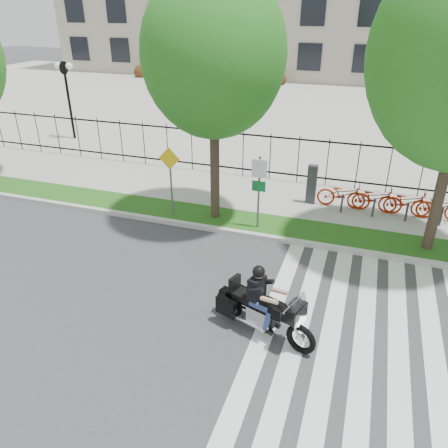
% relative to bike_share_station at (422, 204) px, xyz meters
% --- Properties ---
extents(ground, '(120.00, 120.00, 0.00)m').
position_rel_bike_share_station_xyz_m(ground, '(-5.97, -7.20, -0.66)').
color(ground, '#37373A').
rests_on(ground, ground).
extents(curb, '(60.00, 0.20, 0.15)m').
position_rel_bike_share_station_xyz_m(curb, '(-5.97, -3.10, -0.58)').
color(curb, '#B5B3AB').
rests_on(curb, ground).
extents(grass_verge, '(60.00, 1.50, 0.15)m').
position_rel_bike_share_station_xyz_m(grass_verge, '(-5.97, -2.25, -0.58)').
color(grass_verge, '#224C13').
rests_on(grass_verge, ground).
extents(sidewalk, '(60.00, 3.50, 0.15)m').
position_rel_bike_share_station_xyz_m(sidewalk, '(-5.97, 0.25, -0.58)').
color(sidewalk, gray).
rests_on(sidewalk, ground).
extents(plaza, '(80.00, 34.00, 0.10)m').
position_rel_bike_share_station_xyz_m(plaza, '(-5.97, 17.80, -0.61)').
color(plaza, gray).
rests_on(plaza, ground).
extents(crosswalk_stripes, '(5.70, 8.00, 0.01)m').
position_rel_bike_share_station_xyz_m(crosswalk_stripes, '(-1.14, -7.20, -0.65)').
color(crosswalk_stripes, silver).
rests_on(crosswalk_stripes, ground).
extents(iron_fence, '(30.00, 0.06, 2.00)m').
position_rel_bike_share_station_xyz_m(iron_fence, '(-5.97, 2.00, 0.49)').
color(iron_fence, black).
rests_on(iron_fence, sidewalk).
extents(lamp_post_left, '(1.06, 0.70, 4.25)m').
position_rel_bike_share_station_xyz_m(lamp_post_left, '(-17.97, 4.80, 2.55)').
color(lamp_post_left, black).
rests_on(lamp_post_left, ground).
extents(street_tree_1, '(4.46, 4.46, 7.99)m').
position_rel_bike_share_station_xyz_m(street_tree_1, '(-6.92, -2.25, 4.90)').
color(street_tree_1, '#32251B').
rests_on(street_tree_1, grass_verge).
extents(bike_share_station, '(7.84, 0.88, 1.50)m').
position_rel_bike_share_station_xyz_m(bike_share_station, '(0.00, 0.00, 0.00)').
color(bike_share_station, '#2D2D33').
rests_on(bike_share_station, sidewalk).
extents(sign_pole_regulatory, '(0.50, 0.09, 2.50)m').
position_rel_bike_share_station_xyz_m(sign_pole_regulatory, '(-5.27, -2.62, 1.08)').
color(sign_pole_regulatory, '#59595B').
rests_on(sign_pole_regulatory, grass_verge).
extents(sign_pole_warning, '(0.78, 0.09, 2.49)m').
position_rel_bike_share_station_xyz_m(sign_pole_warning, '(-8.43, -2.62, 1.08)').
color(sign_pole_warning, '#59595B').
rests_on(sign_pole_warning, grass_verge).
extents(motorcycle_rider, '(2.65, 1.37, 2.14)m').
position_rel_bike_share_station_xyz_m(motorcycle_rider, '(-3.83, -7.57, 0.05)').
color(motorcycle_rider, black).
rests_on(motorcycle_rider, ground).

